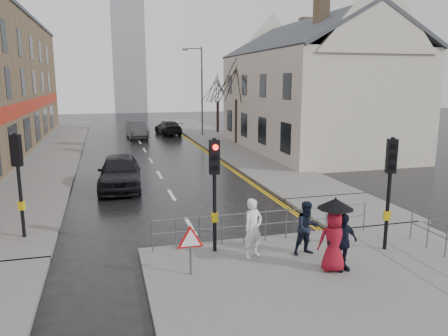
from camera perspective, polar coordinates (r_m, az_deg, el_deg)
ground at (r=13.11m, az=-1.86°, el=-11.72°), size 120.00×120.00×0.00m
near_pavement at (r=11.27m, az=18.30°, el=-16.00°), size 10.00×9.00×0.14m
left_pavement at (r=35.30m, az=-21.20°, el=2.35°), size 4.00×44.00×0.14m
right_pavement at (r=38.23m, az=-1.12°, el=3.76°), size 4.00×40.00×0.14m
pavement_bridge_right at (r=18.14m, az=16.27°, el=-5.33°), size 4.00×4.20×0.14m
building_right_cream at (r=33.21m, az=11.31°, el=10.54°), size 9.00×16.40×10.10m
church_tower at (r=73.96m, az=-12.35°, el=14.12°), size 5.00×5.00×18.00m
traffic_signal_near_left at (r=12.59m, az=-1.25°, el=-0.94°), size 0.28×0.27×3.40m
traffic_signal_near_right at (r=13.64m, az=20.89°, el=-0.73°), size 0.34×0.33×3.40m
traffic_signal_far_left at (r=15.23m, az=-25.32°, el=0.12°), size 0.34×0.33×3.40m
guard_railing_front at (r=13.89m, az=5.43°, el=-6.64°), size 7.14×0.04×1.00m
warning_sign at (r=11.47m, az=-4.40°, el=-9.61°), size 0.80×0.07×1.35m
street_lamp at (r=40.66m, az=-3.15°, el=10.75°), size 1.83×0.25×8.00m
tree_near at (r=35.27m, az=1.67°, el=11.37°), size 2.40×2.40×6.58m
tree_far at (r=43.11m, az=-0.84°, el=10.43°), size 2.40×2.40×5.64m
pedestrian_a at (r=12.62m, az=3.82°, el=-7.82°), size 0.73×0.61×1.72m
pedestrian_b at (r=12.99m, az=10.82°, el=-7.72°), size 0.84×0.68×1.60m
pedestrian_with_umbrella at (r=11.97m, az=14.18°, el=-8.00°), size 0.96×0.96×2.00m
pedestrian_d at (r=12.17m, az=15.20°, el=-9.33°), size 0.96×0.48×1.57m
car_parked at (r=21.56m, az=-13.45°, el=-0.48°), size 2.27×4.98×1.66m
car_mid at (r=40.40m, az=-11.33°, el=4.92°), size 1.85×4.65×1.50m
car_far at (r=42.55m, az=-7.29°, el=5.25°), size 2.36×4.75×1.32m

